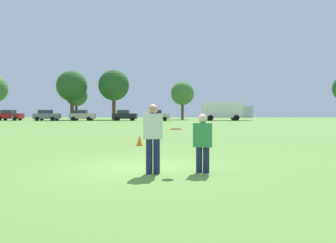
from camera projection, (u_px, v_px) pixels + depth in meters
name	position (u px, v px, depth m)	size (l,w,h in m)	color
ground_plane	(143.00, 167.00, 8.85)	(157.51, 157.51, 0.00)	#608C3D
player_thrower	(153.00, 135.00, 7.90)	(0.48, 0.29, 1.69)	#1E234C
player_defender	(203.00, 140.00, 8.07)	(0.50, 0.35, 1.45)	#1E234C
frisbee	(176.00, 129.00, 7.89)	(0.27, 0.27, 0.05)	#E54C33
traffic_cone	(140.00, 140.00, 14.60)	(0.32, 0.32, 0.48)	#D8590C
parked_car_near_left	(10.00, 115.00, 56.23)	(4.20, 2.22, 1.82)	maroon
parked_car_mid_left	(47.00, 115.00, 55.13)	(4.20, 2.22, 1.82)	slate
parked_car_center	(82.00, 115.00, 55.79)	(4.20, 2.22, 1.82)	#B7AD99
parked_car_mid_right	(125.00, 115.00, 55.91)	(4.20, 2.22, 1.82)	black
parked_car_near_right	(157.00, 115.00, 54.30)	(4.20, 2.22, 1.82)	#B7AD99
box_truck	(226.00, 110.00, 56.76)	(8.50, 3.03, 3.18)	white
bystander_sideline_watcher	(12.00, 116.00, 51.29)	(0.39, 0.50, 1.60)	gray
tree_center_elm	(72.00, 86.00, 59.80)	(5.55, 5.55, 9.02)	brown
tree_east_birch	(76.00, 95.00, 61.17)	(4.10, 4.10, 6.66)	brown
tree_east_oak	(114.00, 85.00, 62.17)	(5.84, 5.84, 9.49)	brown
tree_far_east_pine	(183.00, 94.00, 63.52)	(4.52, 4.52, 7.35)	brown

